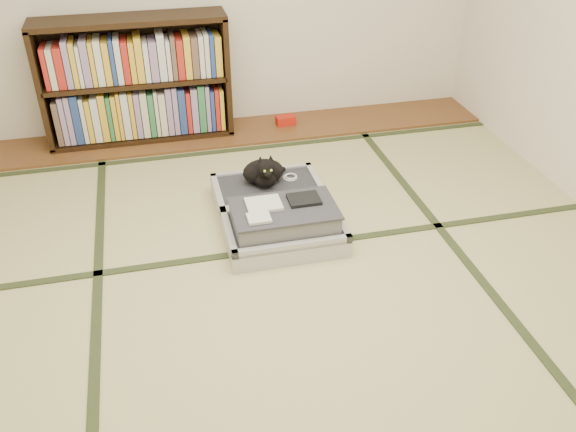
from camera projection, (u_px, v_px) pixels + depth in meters
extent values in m
plane|color=tan|center=(294.00, 293.00, 3.18)|extent=(4.50, 4.50, 0.00)
cube|color=brown|center=(233.00, 132.00, 4.81)|extent=(4.00, 0.50, 0.02)
cube|color=red|center=(286.00, 120.00, 4.89)|extent=(0.15, 0.10, 0.07)
cube|color=#2D381E|center=(96.00, 323.00, 2.98)|extent=(0.05, 4.50, 0.01)
cube|color=#2D381E|center=(469.00, 265.00, 3.37)|extent=(0.05, 4.50, 0.01)
cube|color=#2D381E|center=(278.00, 248.00, 3.50)|extent=(4.00, 0.05, 0.01)
cube|color=#2D381E|center=(240.00, 149.00, 4.56)|extent=(4.00, 0.05, 0.01)
cube|color=black|center=(42.00, 88.00, 4.35)|extent=(0.04, 0.31, 0.88)
cube|color=black|center=(226.00, 73.00, 4.61)|extent=(0.04, 0.31, 0.88)
cube|color=black|center=(144.00, 135.00, 4.72)|extent=(1.36, 0.31, 0.04)
cube|color=black|center=(128.00, 20.00, 4.24)|extent=(1.36, 0.31, 0.04)
cube|color=black|center=(136.00, 81.00, 4.48)|extent=(1.31, 0.31, 0.03)
cube|color=black|center=(136.00, 74.00, 4.60)|extent=(1.36, 0.02, 0.88)
cube|color=gray|center=(140.00, 109.00, 4.58)|extent=(1.23, 0.22, 0.37)
cube|color=gray|center=(133.00, 56.00, 4.36)|extent=(1.23, 0.22, 0.33)
cube|color=#B1B1B6|center=(284.00, 235.00, 3.52)|extent=(0.68, 0.45, 0.12)
cube|color=#2F3037|center=(284.00, 231.00, 3.50)|extent=(0.60, 0.38, 0.09)
cube|color=#B1B1B6|center=(293.00, 246.00, 3.32)|extent=(0.68, 0.04, 0.05)
cube|color=#B1B1B6|center=(276.00, 207.00, 3.66)|extent=(0.68, 0.04, 0.05)
cube|color=#B1B1B6|center=(229.00, 233.00, 3.42)|extent=(0.04, 0.45, 0.05)
cube|color=#B1B1B6|center=(338.00, 219.00, 3.55)|extent=(0.04, 0.45, 0.05)
cube|color=#B1B1B6|center=(268.00, 196.00, 3.89)|extent=(0.68, 0.45, 0.12)
cube|color=#2F3037|center=(268.00, 192.00, 3.87)|extent=(0.60, 0.38, 0.09)
cube|color=#B1B1B6|center=(275.00, 204.00, 3.69)|extent=(0.68, 0.04, 0.05)
cube|color=#B1B1B6|center=(262.00, 172.00, 4.02)|extent=(0.68, 0.04, 0.05)
cube|color=#B1B1B6|center=(218.00, 193.00, 3.79)|extent=(0.04, 0.45, 0.05)
cube|color=#B1B1B6|center=(317.00, 182.00, 3.92)|extent=(0.04, 0.45, 0.05)
cylinder|color=black|center=(276.00, 205.00, 3.67)|extent=(0.61, 0.02, 0.02)
cube|color=gray|center=(284.00, 219.00, 3.46)|extent=(0.58, 0.35, 0.12)
cube|color=#34333A|center=(284.00, 209.00, 3.42)|extent=(0.59, 0.37, 0.01)
cube|color=silver|center=(264.00, 204.00, 3.43)|extent=(0.20, 0.16, 0.02)
cube|color=black|center=(304.00, 199.00, 3.47)|extent=(0.18, 0.14, 0.02)
cube|color=silver|center=(259.00, 218.00, 3.31)|extent=(0.13, 0.11, 0.02)
cube|color=white|center=(258.00, 261.00, 3.30)|extent=(0.05, 0.01, 0.04)
cube|color=white|center=(277.00, 260.00, 3.33)|extent=(0.05, 0.01, 0.03)
cube|color=orange|center=(333.00, 250.00, 3.39)|extent=(0.05, 0.01, 0.03)
cube|color=#197F33|center=(322.00, 249.00, 3.36)|extent=(0.04, 0.01, 0.03)
ellipsoid|color=black|center=(263.00, 172.00, 3.84)|extent=(0.26, 0.17, 0.16)
ellipsoid|color=black|center=(266.00, 180.00, 3.79)|extent=(0.13, 0.09, 0.09)
ellipsoid|color=black|center=(266.00, 168.00, 3.72)|extent=(0.11, 0.10, 0.11)
sphere|color=black|center=(268.00, 174.00, 3.69)|extent=(0.05, 0.05, 0.05)
cone|color=black|center=(260.00, 159.00, 3.69)|extent=(0.04, 0.05, 0.05)
cone|color=black|center=(271.00, 158.00, 3.71)|extent=(0.04, 0.05, 0.05)
sphere|color=#A5BF33|center=(265.00, 171.00, 3.67)|extent=(0.02, 0.02, 0.02)
sphere|color=#A5BF33|center=(271.00, 170.00, 3.68)|extent=(0.02, 0.02, 0.02)
cylinder|color=black|center=(275.00, 172.00, 3.96)|extent=(0.16, 0.09, 0.03)
torus|color=white|center=(290.00, 177.00, 3.94)|extent=(0.09, 0.09, 0.01)
torus|color=white|center=(291.00, 176.00, 3.93)|extent=(0.08, 0.08, 0.01)
cube|color=black|center=(266.00, 256.00, 3.43)|extent=(0.35, 0.22, 0.01)
cube|color=black|center=(244.00, 253.00, 3.46)|extent=(0.12, 0.17, 0.01)
cube|color=black|center=(284.00, 247.00, 3.51)|extent=(0.19, 0.06, 0.01)
cylinder|color=black|center=(261.00, 242.00, 3.55)|extent=(0.04, 0.07, 0.01)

